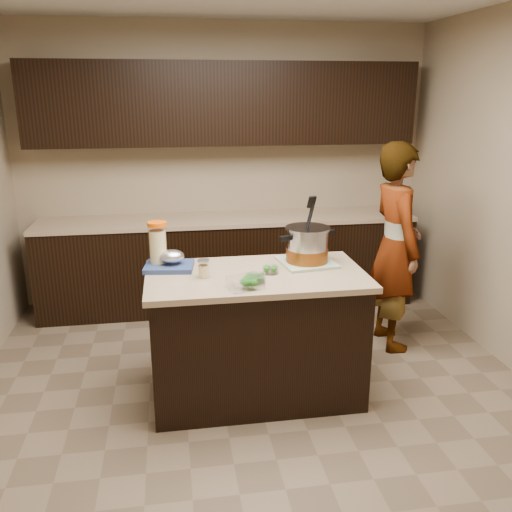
{
  "coord_description": "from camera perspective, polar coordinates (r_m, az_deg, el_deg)",
  "views": [
    {
      "loc": [
        -0.55,
        -3.37,
        2.06
      ],
      "look_at": [
        0.0,
        0.0,
        1.02
      ],
      "focal_mm": 38.0,
      "sensor_mm": 36.0,
      "label": 1
    }
  ],
  "objects": [
    {
      "name": "mason_jar",
      "position": [
        3.53,
        -5.52,
        -1.38
      ],
      "size": [
        0.1,
        0.1,
        0.13
      ],
      "rotation": [
        0.0,
        0.0,
        0.37
      ],
      "color": "#DFCE88",
      "rests_on": "island"
    },
    {
      "name": "broccoli_tub_right",
      "position": [
        3.43,
        -0.0,
        -2.4
      ],
      "size": [
        0.16,
        0.16,
        0.06
      ],
      "rotation": [
        0.0,
        0.0,
        0.4
      ],
      "color": "silver",
      "rests_on": "island"
    },
    {
      "name": "island",
      "position": [
        3.78,
        0.0,
        -8.26
      ],
      "size": [
        1.46,
        0.81,
        0.9
      ],
      "color": "black",
      "rests_on": "ground"
    },
    {
      "name": "broccoli_tub_left",
      "position": [
        3.6,
        1.53,
        -1.49
      ],
      "size": [
        0.12,
        0.12,
        0.05
      ],
      "rotation": [
        0.0,
        0.0,
        0.19
      ],
      "color": "silver",
      "rests_on": "island"
    },
    {
      "name": "person",
      "position": [
        4.54,
        14.44,
        0.91
      ],
      "size": [
        0.41,
        0.62,
        1.7
      ],
      "primitive_type": "imported",
      "rotation": [
        0.0,
        0.0,
        1.58
      ],
      "color": "gray",
      "rests_on": "ground"
    },
    {
      "name": "blue_tray",
      "position": [
        3.73,
        -8.99,
        -0.7
      ],
      "size": [
        0.36,
        0.3,
        0.12
      ],
      "rotation": [
        0.0,
        0.0,
        -0.13
      ],
      "color": "navy",
      "rests_on": "island"
    },
    {
      "name": "dish_towel",
      "position": [
        3.82,
        5.36,
        -0.67
      ],
      "size": [
        0.4,
        0.4,
        0.02
      ],
      "primitive_type": "cube",
      "rotation": [
        0.0,
        0.0,
        0.13
      ],
      "color": "#659363",
      "rests_on": "island"
    },
    {
      "name": "lemonade_pitcher",
      "position": [
        3.75,
        -10.28,
        0.98
      ],
      "size": [
        0.14,
        0.14,
        0.31
      ],
      "rotation": [
        0.0,
        0.0,
        0.06
      ],
      "color": "#DFCE88",
      "rests_on": "island"
    },
    {
      "name": "room_shell",
      "position": [
        3.43,
        0.0,
        11.16
      ],
      "size": [
        4.04,
        4.04,
        2.72
      ],
      "color": "tan",
      "rests_on": "ground"
    },
    {
      "name": "stock_pot",
      "position": [
        3.79,
        5.41,
        0.97
      ],
      "size": [
        0.43,
        0.39,
        0.44
      ],
      "rotation": [
        0.0,
        0.0,
        0.31
      ],
      "color": "#B7B7BC",
      "rests_on": "dish_towel"
    },
    {
      "name": "back_cabinets",
      "position": [
        5.26,
        -3.03,
        4.64
      ],
      "size": [
        3.6,
        0.63,
        2.33
      ],
      "color": "black",
      "rests_on": "ground"
    },
    {
      "name": "broccoli_tub_rect",
      "position": [
        3.33,
        -1.17,
        -2.86
      ],
      "size": [
        0.24,
        0.2,
        0.07
      ],
      "rotation": [
        0.0,
        0.0,
        0.31
      ],
      "color": "silver",
      "rests_on": "island"
    },
    {
      "name": "ground_plane",
      "position": [
        3.99,
        0.0,
        -14.15
      ],
      "size": [
        4.0,
        4.0,
        0.0
      ],
      "primitive_type": "plane",
      "color": "brown",
      "rests_on": "ground"
    }
  ]
}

